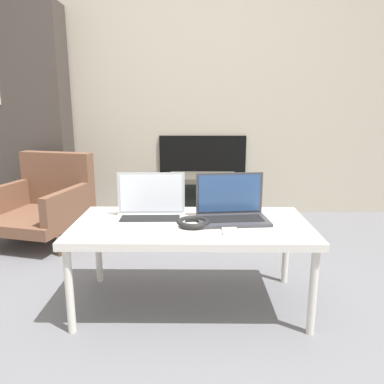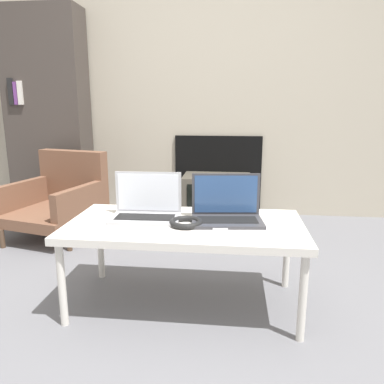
% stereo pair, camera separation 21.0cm
% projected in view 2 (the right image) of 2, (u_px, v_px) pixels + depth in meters
% --- Properties ---
extents(ground_plane, '(14.00, 14.00, 0.00)m').
position_uv_depth(ground_plane, '(176.00, 343.00, 1.61)').
color(ground_plane, slate).
extents(wall_back, '(7.00, 0.08, 2.60)m').
position_uv_depth(wall_back, '(210.00, 72.00, 3.32)').
color(wall_back, '#B7AD99').
rests_on(wall_back, ground_plane).
extents(table, '(1.15, 0.58, 0.44)m').
position_uv_depth(table, '(185.00, 229.00, 1.84)').
color(table, silver).
rests_on(table, ground_plane).
extents(laptop_left, '(0.35, 0.22, 0.23)m').
position_uv_depth(laptop_left, '(146.00, 208.00, 1.90)').
color(laptop_left, '#B2B2B7').
rests_on(laptop_left, table).
extents(laptop_right, '(0.36, 0.24, 0.23)m').
position_uv_depth(laptop_right, '(227.00, 210.00, 1.85)').
color(laptop_right, '#38383D').
rests_on(laptop_right, table).
extents(headphones, '(0.16, 0.16, 0.03)m').
position_uv_depth(headphones, '(186.00, 222.00, 1.79)').
color(headphones, black).
rests_on(headphones, table).
extents(phone, '(0.07, 0.14, 0.01)m').
position_uv_depth(phone, '(220.00, 231.00, 1.69)').
color(phone, silver).
rests_on(phone, table).
extents(tv, '(0.59, 0.40, 0.40)m').
position_uv_depth(tv, '(217.00, 198.00, 3.32)').
color(tv, '#4C473D').
rests_on(tv, ground_plane).
extents(armchair, '(0.74, 0.79, 0.64)m').
position_uv_depth(armchair, '(60.00, 197.00, 2.96)').
color(armchair, brown).
rests_on(armchair, ground_plane).
extents(bookshelf, '(0.69, 0.32, 1.82)m').
position_uv_depth(bookshelf, '(48.00, 115.00, 3.37)').
color(bookshelf, '#3F3833').
rests_on(bookshelf, ground_plane).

